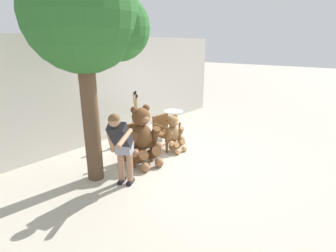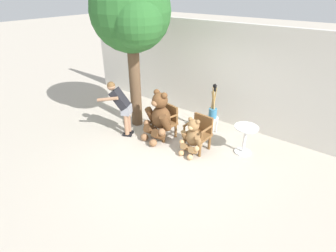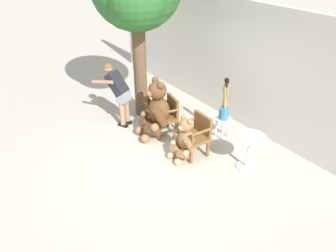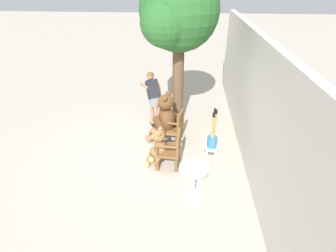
{
  "view_description": "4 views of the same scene",
  "coord_description": "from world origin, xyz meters",
  "px_view_note": "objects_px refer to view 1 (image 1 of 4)",
  "views": [
    {
      "loc": [
        -4.34,
        -3.52,
        2.6
      ],
      "look_at": [
        0.11,
        0.19,
        0.78
      ],
      "focal_mm": 28.0,
      "sensor_mm": 36.0,
      "label": 1
    },
    {
      "loc": [
        3.34,
        -4.21,
        3.64
      ],
      "look_at": [
        -0.09,
        0.19,
        0.62
      ],
      "focal_mm": 28.0,
      "sensor_mm": 36.0,
      "label": 2
    },
    {
      "loc": [
        4.75,
        -3.11,
        3.98
      ],
      "look_at": [
        0.3,
        0.1,
        0.73
      ],
      "focal_mm": 35.0,
      "sensor_mm": 36.0,
      "label": 3
    },
    {
      "loc": [
        5.35,
        0.99,
        3.77
      ],
      "look_at": [
        0.04,
        0.53,
        0.76
      ],
      "focal_mm": 28.0,
      "sensor_mm": 36.0,
      "label": 4
    }
  ],
  "objects_px": {
    "wooden_chair_left": "(136,142)",
    "teddy_bear_large": "(143,136)",
    "teddy_bear_small": "(174,133)",
    "white_stool": "(137,129)",
    "round_side_table": "(173,120)",
    "wooden_chair_right": "(165,131)",
    "patio_tree": "(88,19)",
    "brush_bucket": "(136,118)",
    "person_visitor": "(121,142)"
  },
  "relations": [
    {
      "from": "white_stool",
      "to": "patio_tree",
      "type": "xyz_separation_m",
      "value": [
        -1.91,
        -0.93,
        2.64
      ]
    },
    {
      "from": "teddy_bear_small",
      "to": "person_visitor",
      "type": "bearing_deg",
      "value": -169.64
    },
    {
      "from": "wooden_chair_right",
      "to": "teddy_bear_small",
      "type": "xyz_separation_m",
      "value": [
        -0.01,
        -0.29,
        -0.0
      ]
    },
    {
      "from": "wooden_chair_right",
      "to": "white_stool",
      "type": "relative_size",
      "value": 1.87
    },
    {
      "from": "wooden_chair_left",
      "to": "patio_tree",
      "type": "bearing_deg",
      "value": -178.74
    },
    {
      "from": "wooden_chair_right",
      "to": "teddy_bear_large",
      "type": "height_order",
      "value": "teddy_bear_large"
    },
    {
      "from": "wooden_chair_left",
      "to": "person_visitor",
      "type": "height_order",
      "value": "person_visitor"
    },
    {
      "from": "white_stool",
      "to": "round_side_table",
      "type": "height_order",
      "value": "round_side_table"
    },
    {
      "from": "person_visitor",
      "to": "teddy_bear_large",
      "type": "bearing_deg",
      "value": 23.21
    },
    {
      "from": "teddy_bear_small",
      "to": "teddy_bear_large",
      "type": "bearing_deg",
      "value": 177.86
    },
    {
      "from": "wooden_chair_left",
      "to": "white_stool",
      "type": "xyz_separation_m",
      "value": [
        0.89,
        0.91,
        -0.11
      ]
    },
    {
      "from": "wooden_chair_left",
      "to": "teddy_bear_large",
      "type": "distance_m",
      "value": 0.32
    },
    {
      "from": "wooden_chair_left",
      "to": "white_stool",
      "type": "distance_m",
      "value": 1.28
    },
    {
      "from": "round_side_table",
      "to": "white_stool",
      "type": "bearing_deg",
      "value": 160.24
    },
    {
      "from": "wooden_chair_left",
      "to": "person_visitor",
      "type": "relative_size",
      "value": 0.58
    },
    {
      "from": "teddy_bear_small",
      "to": "round_side_table",
      "type": "bearing_deg",
      "value": 39.35
    },
    {
      "from": "wooden_chair_right",
      "to": "patio_tree",
      "type": "xyz_separation_m",
      "value": [
        -2.05,
        -0.02,
        2.54
      ]
    },
    {
      "from": "teddy_bear_large",
      "to": "person_visitor",
      "type": "bearing_deg",
      "value": -156.79
    },
    {
      "from": "person_visitor",
      "to": "patio_tree",
      "type": "xyz_separation_m",
      "value": [
        -0.04,
        0.63,
        2.1
      ]
    },
    {
      "from": "white_stool",
      "to": "brush_bucket",
      "type": "distance_m",
      "value": 0.33
    },
    {
      "from": "white_stool",
      "to": "teddy_bear_large",
      "type": "bearing_deg",
      "value": -128.37
    },
    {
      "from": "wooden_chair_left",
      "to": "wooden_chair_right",
      "type": "xyz_separation_m",
      "value": [
        1.03,
        0.0,
        0.0
      ]
    },
    {
      "from": "brush_bucket",
      "to": "white_stool",
      "type": "bearing_deg",
      "value": -33.2
    },
    {
      "from": "white_stool",
      "to": "patio_tree",
      "type": "distance_m",
      "value": 3.39
    },
    {
      "from": "teddy_bear_small",
      "to": "white_stool",
      "type": "relative_size",
      "value": 2.04
    },
    {
      "from": "wooden_chair_right",
      "to": "white_stool",
      "type": "xyz_separation_m",
      "value": [
        -0.14,
        0.91,
        -0.11
      ]
    },
    {
      "from": "wooden_chair_right",
      "to": "white_stool",
      "type": "bearing_deg",
      "value": 98.84
    },
    {
      "from": "brush_bucket",
      "to": "round_side_table",
      "type": "bearing_deg",
      "value": -19.78
    },
    {
      "from": "wooden_chair_right",
      "to": "round_side_table",
      "type": "distance_m",
      "value": 1.1
    },
    {
      "from": "white_stool",
      "to": "round_side_table",
      "type": "relative_size",
      "value": 0.64
    },
    {
      "from": "round_side_table",
      "to": "teddy_bear_small",
      "type": "bearing_deg",
      "value": -140.65
    },
    {
      "from": "wooden_chair_right",
      "to": "brush_bucket",
      "type": "relative_size",
      "value": 0.9
    },
    {
      "from": "brush_bucket",
      "to": "round_side_table",
      "type": "distance_m",
      "value": 1.21
    },
    {
      "from": "teddy_bear_large",
      "to": "patio_tree",
      "type": "distance_m",
      "value": 2.55
    },
    {
      "from": "teddy_bear_small",
      "to": "wooden_chair_right",
      "type": "bearing_deg",
      "value": 88.94
    },
    {
      "from": "teddy_bear_large",
      "to": "patio_tree",
      "type": "height_order",
      "value": "patio_tree"
    },
    {
      "from": "teddy_bear_large",
      "to": "brush_bucket",
      "type": "xyz_separation_m",
      "value": [
        0.92,
        1.16,
        0.02
      ]
    },
    {
      "from": "teddy_bear_large",
      "to": "brush_bucket",
      "type": "bearing_deg",
      "value": 51.69
    },
    {
      "from": "wooden_chair_right",
      "to": "person_visitor",
      "type": "xyz_separation_m",
      "value": [
        -2.0,
        -0.66,
        0.43
      ]
    },
    {
      "from": "teddy_bear_small",
      "to": "white_stool",
      "type": "xyz_separation_m",
      "value": [
        -0.14,
        1.2,
        -0.1
      ]
    },
    {
      "from": "wooden_chair_right",
      "to": "round_side_table",
      "type": "xyz_separation_m",
      "value": [
        0.97,
        0.51,
        -0.01
      ]
    },
    {
      "from": "teddy_bear_large",
      "to": "round_side_table",
      "type": "distance_m",
      "value": 2.18
    },
    {
      "from": "white_stool",
      "to": "round_side_table",
      "type": "xyz_separation_m",
      "value": [
        1.11,
        -0.4,
        0.09
      ]
    },
    {
      "from": "teddy_bear_large",
      "to": "teddy_bear_small",
      "type": "distance_m",
      "value": 1.07
    },
    {
      "from": "wooden_chair_right",
      "to": "patio_tree",
      "type": "height_order",
      "value": "patio_tree"
    },
    {
      "from": "teddy_bear_large",
      "to": "round_side_table",
      "type": "bearing_deg",
      "value": 20.54
    },
    {
      "from": "round_side_table",
      "to": "patio_tree",
      "type": "height_order",
      "value": "patio_tree"
    },
    {
      "from": "wooden_chair_right",
      "to": "brush_bucket",
      "type": "distance_m",
      "value": 0.95
    },
    {
      "from": "wooden_chair_left",
      "to": "teddy_bear_large",
      "type": "relative_size",
      "value": 0.64
    },
    {
      "from": "person_visitor",
      "to": "round_side_table",
      "type": "bearing_deg",
      "value": 21.4
    }
  ]
}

